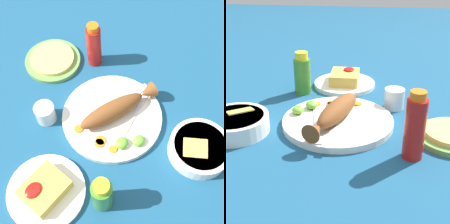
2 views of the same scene
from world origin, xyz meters
The scene contains 17 objects.
ground_plane centered at (0.00, 0.00, 0.00)m, with size 4.00×4.00×0.00m, color navy.
main_plate centered at (0.00, 0.00, 0.01)m, with size 0.30×0.30×0.02m, color white.
fried_fish centered at (-0.02, 0.01, 0.05)m, with size 0.26×0.13×0.05m.
fork_near centered at (-0.08, 0.00, 0.02)m, with size 0.19×0.04×0.00m.
fork_far centered at (-0.06, 0.05, 0.02)m, with size 0.18×0.05×0.00m.
carrot_slice_near centered at (0.10, -0.05, 0.02)m, with size 0.03×0.03×0.00m, color orange.
carrot_slice_mid centered at (0.09, 0.03, 0.02)m, with size 0.03×0.03×0.00m, color orange.
carrot_slice_far centered at (0.09, 0.03, 0.02)m, with size 0.03×0.03×0.00m, color orange.
carrot_slice_extra centered at (0.08, 0.07, 0.02)m, with size 0.02×0.02×0.00m, color orange.
lime_wedge_main centered at (0.06, 0.08, 0.03)m, with size 0.04×0.03×0.02m, color #6BB233.
lime_wedge_side centered at (0.02, 0.11, 0.03)m, with size 0.04×0.03×0.02m, color #6BB233.
hot_sauce_bottle_red centered at (-0.14, -0.19, 0.08)m, with size 0.05×0.05×0.16m.
hot_sauce_bottle_green centered at (0.21, 0.14, 0.06)m, with size 0.05×0.05×0.14m.
salt_cup centered at (0.13, -0.15, 0.03)m, with size 0.06×0.06×0.06m.
side_plate_fries centered at (0.29, 0.01, 0.01)m, with size 0.21×0.21×0.01m, color white.
fries_pile centered at (0.29, 0.01, 0.03)m, with size 0.11×0.09×0.04m.
guacamole_bowl centered at (-0.07, 0.26, 0.03)m, with size 0.17×0.17×0.06m.
Camera 2 is at (-0.82, -0.10, 0.44)m, focal length 55.00 mm.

